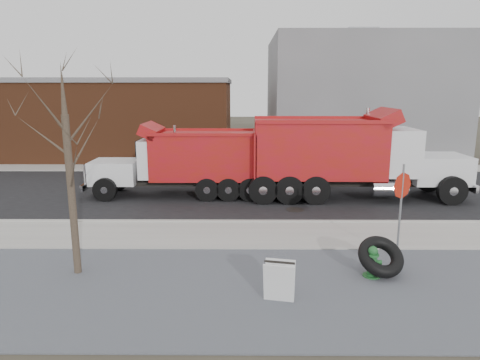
{
  "coord_description": "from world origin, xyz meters",
  "views": [
    {
      "loc": [
        0.99,
        -12.69,
        4.59
      ],
      "look_at": [
        0.88,
        2.22,
        1.4
      ],
      "focal_mm": 32.0,
      "sensor_mm": 36.0,
      "label": 1
    }
  ],
  "objects_px": {
    "fire_hydrant": "(372,263)",
    "dump_truck_red_b": "(184,160)",
    "truck_tire": "(381,257)",
    "sandwich_board": "(279,281)",
    "dump_truck_red_a": "(347,154)",
    "stop_sign": "(402,195)"
  },
  "relations": [
    {
      "from": "fire_hydrant",
      "to": "truck_tire",
      "type": "relative_size",
      "value": 0.61
    },
    {
      "from": "fire_hydrant",
      "to": "dump_truck_red_b",
      "type": "bearing_deg",
      "value": 141.02
    },
    {
      "from": "stop_sign",
      "to": "dump_truck_red_b",
      "type": "distance_m",
      "value": 9.8
    },
    {
      "from": "fire_hydrant",
      "to": "dump_truck_red_b",
      "type": "height_order",
      "value": "dump_truck_red_b"
    },
    {
      "from": "truck_tire",
      "to": "dump_truck_red_a",
      "type": "xyz_separation_m",
      "value": [
        0.95,
        7.85,
        1.4
      ]
    },
    {
      "from": "truck_tire",
      "to": "sandwich_board",
      "type": "bearing_deg",
      "value": -152.58
    },
    {
      "from": "fire_hydrant",
      "to": "dump_truck_red_a",
      "type": "bearing_deg",
      "value": 97.63
    },
    {
      "from": "dump_truck_red_b",
      "to": "stop_sign",
      "type": "bearing_deg",
      "value": 133.37
    },
    {
      "from": "dump_truck_red_a",
      "to": "dump_truck_red_b",
      "type": "relative_size",
      "value": 1.26
    },
    {
      "from": "truck_tire",
      "to": "stop_sign",
      "type": "distance_m",
      "value": 1.84
    },
    {
      "from": "sandwich_board",
      "to": "stop_sign",
      "type": "bearing_deg",
      "value": 46.66
    },
    {
      "from": "fire_hydrant",
      "to": "dump_truck_red_b",
      "type": "xyz_separation_m",
      "value": [
        -5.74,
        8.23,
        1.23
      ]
    },
    {
      "from": "fire_hydrant",
      "to": "truck_tire",
      "type": "height_order",
      "value": "truck_tire"
    },
    {
      "from": "sandwich_board",
      "to": "dump_truck_red_a",
      "type": "xyz_separation_m",
      "value": [
        3.59,
        9.22,
        1.42
      ]
    },
    {
      "from": "truck_tire",
      "to": "dump_truck_red_b",
      "type": "distance_m",
      "value": 10.14
    },
    {
      "from": "fire_hydrant",
      "to": "dump_truck_red_a",
      "type": "height_order",
      "value": "dump_truck_red_a"
    },
    {
      "from": "fire_hydrant",
      "to": "stop_sign",
      "type": "height_order",
      "value": "stop_sign"
    },
    {
      "from": "sandwich_board",
      "to": "dump_truck_red_b",
      "type": "distance_m",
      "value": 10.12
    },
    {
      "from": "sandwich_board",
      "to": "dump_truck_red_b",
      "type": "xyz_separation_m",
      "value": [
        -3.34,
        9.49,
        1.11
      ]
    },
    {
      "from": "fire_hydrant",
      "to": "dump_truck_red_b",
      "type": "relative_size",
      "value": 0.11
    },
    {
      "from": "truck_tire",
      "to": "stop_sign",
      "type": "xyz_separation_m",
      "value": [
        0.78,
        1.02,
        1.31
      ]
    },
    {
      "from": "dump_truck_red_b",
      "to": "truck_tire",
      "type": "bearing_deg",
      "value": 126.13
    }
  ]
}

